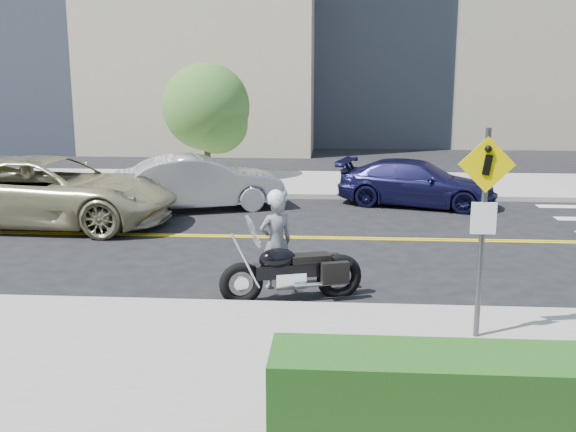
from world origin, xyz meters
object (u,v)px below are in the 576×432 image
at_px(pedestrian_sign, 484,214).
at_px(motorcyclist, 276,239).
at_px(suv, 51,192).
at_px(parked_car_silver, 200,183).
at_px(motorcycle, 292,258).
at_px(parked_car_blue, 417,183).

bearing_deg(pedestrian_sign, motorcyclist, 141.38).
bearing_deg(suv, motorcyclist, -124.89).
xyz_separation_m(motorcyclist, parked_car_silver, (-2.80, 6.98, -0.13)).
height_order(motorcyclist, motorcycle, motorcyclist).
height_order(motorcycle, parked_car_silver, parked_car_silver).
bearing_deg(motorcycle, parked_car_silver, 95.24).
relative_size(pedestrian_sign, parked_car_blue, 0.65).
relative_size(motorcycle, parked_car_blue, 0.53).
relative_size(motorcycle, parked_car_silver, 0.52).
relative_size(suv, parked_car_silver, 1.35).
bearing_deg(pedestrian_sign, suv, 142.44).
relative_size(pedestrian_sign, parked_car_silver, 0.63).
bearing_deg(pedestrian_sign, parked_car_blue, 88.13).
xyz_separation_m(motorcycle, parked_car_silver, (-3.14, 7.60, 0.04)).
bearing_deg(pedestrian_sign, parked_car_silver, 122.01).
height_order(pedestrian_sign, parked_car_blue, pedestrian_sign).
height_order(pedestrian_sign, motorcycle, pedestrian_sign).
bearing_deg(parked_car_silver, pedestrian_sign, -167.82).
xyz_separation_m(suv, parked_car_blue, (9.68, 3.34, -0.22)).
height_order(motorcyclist, parked_car_blue, motorcyclist).
height_order(motorcyclist, suv, motorcyclist).
bearing_deg(suv, parked_car_silver, -53.84).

